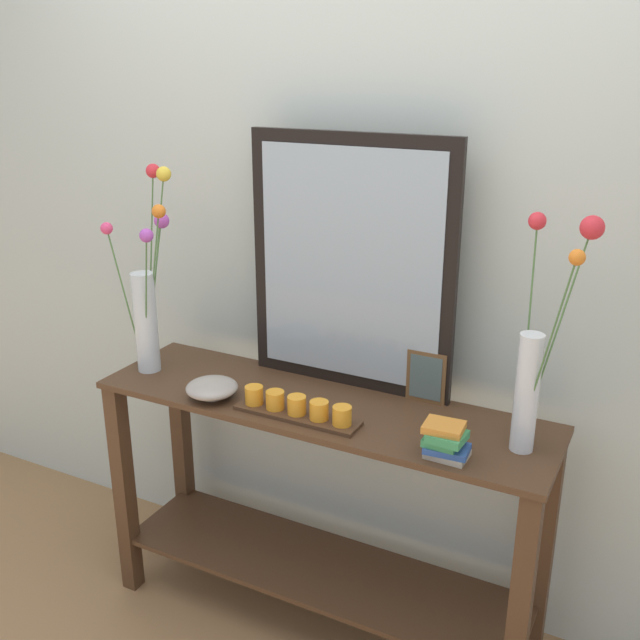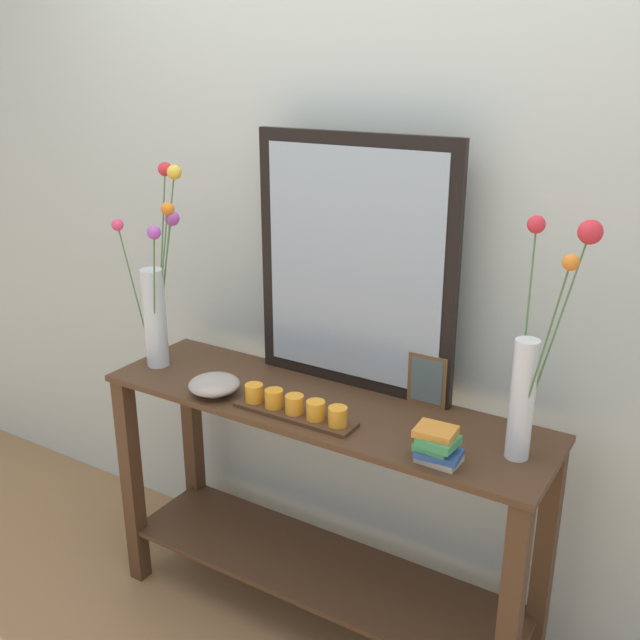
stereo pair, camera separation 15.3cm
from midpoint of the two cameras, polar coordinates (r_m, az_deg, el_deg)
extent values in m
cube|color=#997047|center=(2.74, 1.73, -22.37)|extent=(7.00, 6.00, 0.02)
cube|color=beige|center=(2.37, 6.02, 8.06)|extent=(6.40, 0.08, 2.70)
cube|color=#472D1C|center=(2.27, 1.95, -6.75)|extent=(1.45, 0.41, 0.02)
cube|color=#472D1C|center=(2.60, 1.79, -18.85)|extent=(1.39, 0.37, 0.02)
cube|color=#472D1C|center=(2.73, -12.89, -12.28)|extent=(0.06, 0.06, 0.80)
cube|color=#472D1C|center=(2.17, 16.67, -22.31)|extent=(0.06, 0.06, 0.80)
cube|color=#472D1C|center=(2.93, -8.38, -9.53)|extent=(0.06, 0.06, 0.80)
cube|color=#472D1C|center=(2.42, 18.89, -17.51)|extent=(0.06, 0.06, 0.80)
cube|color=black|center=(2.26, 4.64, 4.24)|extent=(0.68, 0.03, 0.80)
cube|color=#9EADB7|center=(2.24, 4.47, 4.16)|extent=(0.60, 0.00, 0.72)
cylinder|color=silver|center=(2.52, -11.08, 0.12)|extent=(0.08, 0.08, 0.34)
cylinder|color=#4C753D|center=(2.51, -10.26, 4.02)|extent=(0.05, 0.10, 0.63)
sphere|color=yellow|center=(2.47, -9.54, 11.29)|extent=(0.05, 0.05, 0.05)
cylinder|color=#4C753D|center=(2.51, -12.52, 1.95)|extent=(0.08, 0.04, 0.47)
sphere|color=#EA4275|center=(2.46, -13.82, 7.20)|extent=(0.04, 0.04, 0.04)
cylinder|color=#4C753D|center=(2.54, -10.60, 4.22)|extent=(0.03, 0.13, 0.63)
sphere|color=red|center=(2.53, -10.29, 11.50)|extent=(0.05, 0.05, 0.05)
cylinder|color=#4C753D|center=(2.45, -11.07, 1.58)|extent=(0.09, 0.04, 0.47)
sphere|color=#B24CB7|center=(2.35, -11.01, 6.70)|extent=(0.04, 0.04, 0.04)
cylinder|color=#4C753D|center=(2.52, -10.43, 2.27)|extent=(0.03, 0.10, 0.48)
sphere|color=#B24CB7|center=(2.48, -9.75, 7.81)|extent=(0.05, 0.05, 0.05)
cylinder|color=#4C753D|center=(2.47, -10.58, 2.51)|extent=(0.07, 0.05, 0.53)
sphere|color=orange|center=(2.41, -10.01, 8.51)|extent=(0.04, 0.04, 0.04)
cylinder|color=silver|center=(1.99, 17.65, -6.01)|extent=(0.06, 0.06, 0.33)
cylinder|color=#4C753D|center=(1.95, 19.68, -2.05)|extent=(0.11, 0.09, 0.59)
sphere|color=red|center=(1.90, 22.56, 6.34)|extent=(0.06, 0.06, 0.06)
cylinder|color=#4C753D|center=(1.99, 17.87, -1.47)|extent=(0.03, 0.11, 0.59)
sphere|color=red|center=(1.96, 18.71, 7.06)|extent=(0.05, 0.05, 0.05)
cylinder|color=#4C753D|center=(1.91, 18.97, -3.24)|extent=(0.11, 0.04, 0.54)
sphere|color=orange|center=(1.80, 21.33, 4.19)|extent=(0.04, 0.04, 0.04)
cube|color=#472D1C|center=(2.18, 0.03, -7.41)|extent=(0.39, 0.09, 0.01)
cylinder|color=orange|center=(2.24, -3.21, -5.73)|extent=(0.06, 0.06, 0.05)
cylinder|color=orange|center=(2.20, -1.62, -6.17)|extent=(0.06, 0.06, 0.05)
cylinder|color=orange|center=(2.17, 0.03, -6.62)|extent=(0.06, 0.06, 0.05)
cylinder|color=orange|center=(2.13, 1.74, -7.08)|extent=(0.06, 0.06, 0.05)
cylinder|color=orange|center=(2.10, 3.50, -7.55)|extent=(0.06, 0.06, 0.05)
cube|color=brown|center=(2.25, 10.33, -4.68)|extent=(0.13, 0.01, 0.16)
cube|color=#4C5E5C|center=(2.25, 10.26, -4.75)|extent=(0.10, 0.00, 0.14)
cylinder|color=#9E9389|center=(2.33, -6.36, -5.71)|extent=(0.07, 0.07, 0.01)
ellipsoid|color=#9E9389|center=(2.32, -6.38, -5.04)|extent=(0.16, 0.16, 0.05)
cube|color=#B2A893|center=(1.99, 11.49, -10.61)|extent=(0.11, 0.09, 0.02)
cube|color=#2D519E|center=(1.98, 11.49, -10.21)|extent=(0.12, 0.09, 0.02)
cube|color=#388E56|center=(1.98, 11.15, -9.58)|extent=(0.09, 0.09, 0.02)
cube|color=#388E56|center=(1.95, 11.50, -9.28)|extent=(0.10, 0.09, 0.02)
cube|color=orange|center=(1.95, 11.28, -8.57)|extent=(0.11, 0.09, 0.02)
camera|label=1|loc=(0.08, -87.97, 0.73)|focal=40.99mm
camera|label=2|loc=(0.08, 92.03, -0.73)|focal=40.99mm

